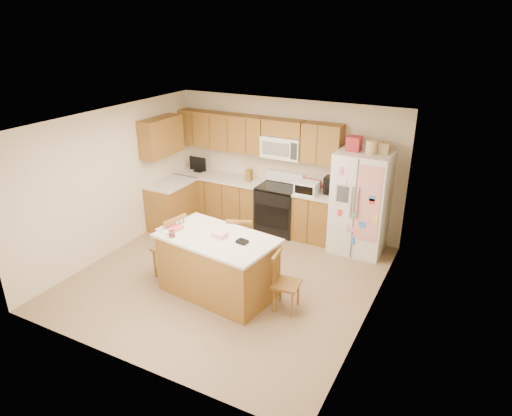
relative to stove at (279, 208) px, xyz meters
The scene contains 9 objects.
ground 1.99m from the stove, 90.00° to the right, with size 4.50×4.50×0.00m, color #816649.
room_shell 2.16m from the stove, 90.00° to the right, with size 4.60×4.60×2.52m.
cabinetry 1.09m from the stove, behind, with size 3.36×1.56×2.15m.
stove is the anchor object (origin of this frame).
refrigerator 1.63m from the stove, ahead, with size 0.90×0.79×2.04m.
island 2.38m from the stove, 87.47° to the right, with size 1.84×1.21×1.02m.
windsor_chair_left 2.46m from the stove, 108.99° to the right, with size 0.52×0.54×1.06m.
windsor_chair_back 1.70m from the stove, 86.18° to the right, with size 0.54×0.53×0.98m.
windsor_chair_right 2.58m from the stove, 63.25° to the right, with size 0.39×0.41×0.87m.
Camera 1 is at (3.32, -5.40, 3.85)m, focal length 32.00 mm.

